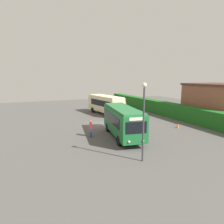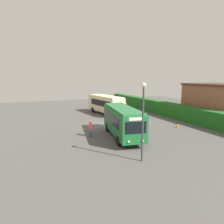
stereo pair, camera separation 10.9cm
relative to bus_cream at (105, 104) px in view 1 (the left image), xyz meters
name	(u,v)px [view 1 (the left image)]	position (x,y,z in m)	size (l,w,h in m)	color
ground_plane	(108,124)	(7.42, -2.65, -1.89)	(64.00, 64.00, 0.00)	#514F4C
bus_cream	(105,104)	(0.00, 0.00, 0.00)	(8.91, 3.80, 3.30)	beige
bus_green	(123,120)	(13.72, -3.47, 0.02)	(8.97, 3.93, 3.34)	#19602D
person_left	(126,107)	(-0.07, 4.07, -0.88)	(0.27, 0.39, 1.88)	black
person_center	(91,128)	(12.11, -6.63, -0.90)	(0.48, 0.38, 1.85)	#334C8C
hedge_row	(174,111)	(7.42, 9.10, -0.75)	(44.00, 1.76, 2.28)	#1D5D1C
depot_building	(220,102)	(11.79, 14.04, 0.93)	(9.07, 7.56, 5.61)	brown
traffic_cone	(178,126)	(12.97, 5.03, -1.59)	(0.36, 0.36, 0.60)	orange
lamppost	(144,114)	(20.15, -4.92, 1.94)	(0.36, 0.36, 6.22)	#38383D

